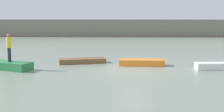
# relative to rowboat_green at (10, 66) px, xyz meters

# --- Properties ---
(ground_plane) EXTENTS (120.00, 120.00, 0.00)m
(ground_plane) POSITION_rel_rowboat_green_xyz_m (8.03, -0.04, -0.26)
(ground_plane) COLOR gray
(embankment_wall) EXTENTS (80.00, 1.20, 2.74)m
(embankment_wall) POSITION_rel_rowboat_green_xyz_m (8.03, 29.67, 1.11)
(embankment_wall) COLOR gray
(embankment_wall) RESTS_ON ground_plane
(rowboat_green) EXTENTS (3.23, 2.32, 0.52)m
(rowboat_green) POSITION_rel_rowboat_green_xyz_m (0.00, 0.00, 0.00)
(rowboat_green) COLOR #2D7F47
(rowboat_green) RESTS_ON ground_plane
(rowboat_brown) EXTENTS (3.61, 1.89, 0.35)m
(rowboat_brown) POSITION_rel_rowboat_green_xyz_m (4.46, 2.81, -0.08)
(rowboat_brown) COLOR brown
(rowboat_brown) RESTS_ON ground_plane
(rowboat_orange) EXTENTS (3.22, 1.28, 0.44)m
(rowboat_orange) POSITION_rel_rowboat_green_xyz_m (8.84, 1.88, -0.04)
(rowboat_orange) COLOR orange
(rowboat_orange) RESTS_ON ground_plane
(rowboat_white) EXTENTS (3.21, 1.07, 0.45)m
(rowboat_white) POSITION_rel_rowboat_green_xyz_m (13.89, 0.33, -0.03)
(rowboat_white) COLOR white
(rowboat_white) RESTS_ON ground_plane
(person_yellow_shirt) EXTENTS (0.32, 0.32, 1.86)m
(person_yellow_shirt) POSITION_rel_rowboat_green_xyz_m (0.00, 0.00, 1.30)
(person_yellow_shirt) COLOR #232838
(person_yellow_shirt) RESTS_ON rowboat_green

